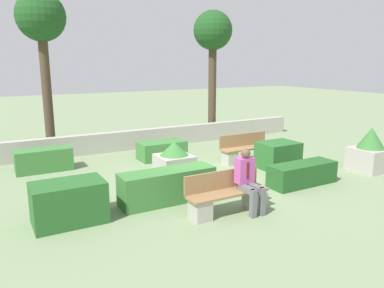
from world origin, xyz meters
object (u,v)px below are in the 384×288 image
object	(u,v)px
bench_front	(227,197)
planter_corner_right	(370,151)
tree_leftmost	(41,23)
bench_left_side	(246,151)
person_seated_man	(248,177)
planter_corner_left	(174,160)
tree_center_left	(213,36)

from	to	relation	value
bench_front	planter_corner_right	bearing A→B (deg)	5.93
planter_corner_right	tree_leftmost	world-z (taller)	tree_leftmost
bench_left_side	person_seated_man	world-z (taller)	person_seated_man
person_seated_man	planter_corner_left	bearing A→B (deg)	94.86
bench_left_side	tree_leftmost	size ratio (longest dim) A/B	0.33
bench_front	planter_corner_right	world-z (taller)	planter_corner_right
bench_front	tree_leftmost	size ratio (longest dim) A/B	0.34
planter_corner_left	planter_corner_right	bearing A→B (deg)	-23.12
tree_leftmost	tree_center_left	world-z (taller)	tree_leftmost
bench_left_side	planter_corner_left	distance (m)	2.75
person_seated_man	tree_leftmost	xyz separation A→B (m)	(-2.63, 8.02, 3.62)
bench_front	tree_center_left	bearing A→B (deg)	59.84
person_seated_man	planter_corner_left	size ratio (longest dim) A/B	1.35
bench_front	tree_leftmost	bearing A→B (deg)	105.66
bench_front	tree_center_left	xyz separation A→B (m)	(4.14, 7.12, 3.77)
planter_corner_right	bench_left_side	bearing A→B (deg)	133.87
bench_left_side	tree_leftmost	world-z (taller)	tree_leftmost
person_seated_man	tree_leftmost	bearing A→B (deg)	108.16
bench_front	person_seated_man	bearing A→B (deg)	-18.44
planter_corner_left	tree_leftmost	size ratio (longest dim) A/B	0.18
person_seated_man	tree_center_left	size ratio (longest dim) A/B	0.26
person_seated_man	tree_center_left	bearing A→B (deg)	62.89
planter_corner_right	planter_corner_left	bearing A→B (deg)	156.88
planter_corner_left	tree_leftmost	world-z (taller)	tree_leftmost
tree_leftmost	planter_corner_left	bearing A→B (deg)	-65.00
bench_front	person_seated_man	world-z (taller)	person_seated_man
bench_left_side	person_seated_man	xyz separation A→B (m)	(-2.48, -3.27, 0.41)
person_seated_man	planter_corner_right	world-z (taller)	person_seated_man
bench_front	planter_corner_left	bearing A→B (deg)	86.44
planter_corner_left	tree_leftmost	xyz separation A→B (m)	(-2.38, 5.11, 3.90)
tree_center_left	planter_corner_left	bearing A→B (deg)	-132.39
person_seated_man	planter_corner_right	distance (m)	5.00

